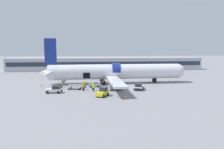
# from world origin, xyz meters

# --- Properties ---
(ground_plane) EXTENTS (500.00, 500.00, 0.00)m
(ground_plane) POSITION_xyz_m (0.00, 0.00, 0.00)
(ground_plane) COLOR gray
(terminal_strip) EXTENTS (83.15, 9.26, 5.35)m
(terminal_strip) POSITION_xyz_m (0.00, 42.74, 2.68)
(terminal_strip) COLOR #B2B2B7
(terminal_strip) RESTS_ON ground_plane
(airplane) EXTENTS (38.02, 34.29, 11.53)m
(airplane) POSITION_xyz_m (-2.09, 6.30, 3.00)
(airplane) COLOR silver
(airplane) RESTS_ON ground_plane
(baggage_tug_lead) EXTENTS (2.70, 3.24, 1.68)m
(baggage_tug_lead) POSITION_xyz_m (-6.10, -7.96, 0.71)
(baggage_tug_lead) COLOR yellow
(baggage_tug_lead) RESTS_ON ground_plane
(baggage_tug_mid) EXTENTS (2.85, 3.62, 1.45)m
(baggage_tug_mid) POSITION_xyz_m (2.25, -2.88, 0.64)
(baggage_tug_mid) COLOR white
(baggage_tug_mid) RESTS_ON ground_plane
(baggage_tug_rear) EXTENTS (3.39, 2.00, 1.50)m
(baggage_tug_rear) POSITION_xyz_m (-15.62, -3.89, 0.65)
(baggage_tug_rear) COLOR silver
(baggage_tug_rear) RESTS_ON ground_plane
(baggage_cart_loading) EXTENTS (4.17, 2.43, 1.02)m
(baggage_cart_loading) POSITION_xyz_m (-11.68, -0.53, 0.53)
(baggage_cart_loading) COLOR silver
(baggage_cart_loading) RESTS_ON ground_plane
(baggage_cart_queued) EXTENTS (3.52, 1.96, 1.08)m
(baggage_cart_queued) POSITION_xyz_m (-7.18, 1.95, 0.48)
(baggage_cart_queued) COLOR #B7BABF
(baggage_cart_queued) RESTS_ON ground_plane
(ground_crew_loader_a) EXTENTS (0.58, 0.54, 1.74)m
(ground_crew_loader_a) POSITION_xyz_m (-9.42, 0.92, 0.92)
(ground_crew_loader_a) COLOR #2D2D33
(ground_crew_loader_a) RESTS_ON ground_plane
(ground_crew_loader_b) EXTENTS (0.61, 0.58, 1.86)m
(ground_crew_loader_b) POSITION_xyz_m (-9.78, -2.53, 0.98)
(ground_crew_loader_b) COLOR black
(ground_crew_loader_b) RESTS_ON ground_plane
(ground_crew_driver) EXTENTS (0.51, 0.51, 1.60)m
(ground_crew_driver) POSITION_xyz_m (-14.84, 1.65, 0.84)
(ground_crew_driver) COLOR #1E2338
(ground_crew_driver) RESTS_ON ground_plane
(ground_crew_supervisor) EXTENTS (0.57, 0.38, 1.66)m
(ground_crew_supervisor) POSITION_xyz_m (-7.64, -3.32, 0.87)
(ground_crew_supervisor) COLOR #2D2D33
(ground_crew_supervisor) RESTS_ON ground_plane
(ground_crew_helper) EXTENTS (0.42, 0.58, 1.66)m
(ground_crew_helper) POSITION_xyz_m (-7.80, -1.88, 0.87)
(ground_crew_helper) COLOR black
(ground_crew_helper) RESTS_ON ground_plane
(safety_cone_nose) EXTENTS (0.47, 0.47, 0.61)m
(safety_cone_nose) POSITION_xyz_m (16.23, 4.82, 0.28)
(safety_cone_nose) COLOR black
(safety_cone_nose) RESTS_ON ground_plane
(safety_cone_engine_left) EXTENTS (0.59, 0.59, 0.77)m
(safety_cone_engine_left) POSITION_xyz_m (-2.34, -10.72, 0.36)
(safety_cone_engine_left) COLOR black
(safety_cone_engine_left) RESTS_ON ground_plane
(safety_cone_wingtip) EXTENTS (0.50, 0.50, 0.61)m
(safety_cone_wingtip) POSITION_xyz_m (-0.42, -2.21, 0.28)
(safety_cone_wingtip) COLOR black
(safety_cone_wingtip) RESTS_ON ground_plane
(safety_cone_tail) EXTENTS (0.45, 0.45, 0.59)m
(safety_cone_tail) POSITION_xyz_m (-19.97, 4.85, 0.27)
(safety_cone_tail) COLOR black
(safety_cone_tail) RESTS_ON ground_plane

